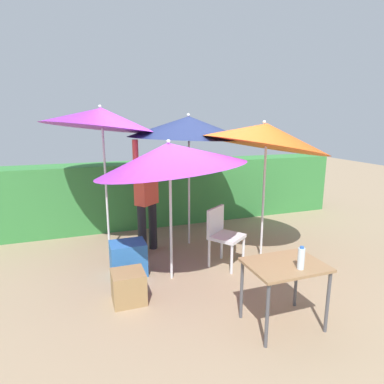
{
  "coord_description": "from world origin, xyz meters",
  "views": [
    {
      "loc": [
        -1.62,
        -4.28,
        2.2
      ],
      "look_at": [
        0.0,
        0.3,
        1.1
      ],
      "focal_mm": 30.7,
      "sensor_mm": 36.0,
      "label": 1
    }
  ],
  "objects_px": {
    "umbrella_rainbow": "(265,135)",
    "chair_plastic": "(223,233)",
    "folding_table": "(285,271)",
    "person_vendor": "(147,197)",
    "umbrella_yellow": "(189,127)",
    "crate_cardboard": "(129,287)",
    "umbrella_orange": "(101,118)",
    "cooler_box": "(128,258)",
    "bottle_water": "(301,258)",
    "umbrella_navy": "(169,156)"
  },
  "relations": [
    {
      "from": "folding_table",
      "to": "person_vendor",
      "type": "bearing_deg",
      "value": 110.89
    },
    {
      "from": "person_vendor",
      "to": "cooler_box",
      "type": "relative_size",
      "value": 3.8
    },
    {
      "from": "umbrella_orange",
      "to": "bottle_water",
      "type": "relative_size",
      "value": 10.47
    },
    {
      "from": "umbrella_yellow",
      "to": "crate_cardboard",
      "type": "distance_m",
      "value": 2.76
    },
    {
      "from": "umbrella_yellow",
      "to": "bottle_water",
      "type": "bearing_deg",
      "value": -84.74
    },
    {
      "from": "chair_plastic",
      "to": "crate_cardboard",
      "type": "xyz_separation_m",
      "value": [
        -1.51,
        -0.57,
        -0.32
      ]
    },
    {
      "from": "umbrella_rainbow",
      "to": "person_vendor",
      "type": "relative_size",
      "value": 1.24
    },
    {
      "from": "umbrella_orange",
      "to": "cooler_box",
      "type": "distance_m",
      "value": 2.22
    },
    {
      "from": "umbrella_navy",
      "to": "bottle_water",
      "type": "bearing_deg",
      "value": -59.41
    },
    {
      "from": "umbrella_orange",
      "to": "umbrella_yellow",
      "type": "height_order",
      "value": "umbrella_orange"
    },
    {
      "from": "person_vendor",
      "to": "crate_cardboard",
      "type": "height_order",
      "value": "person_vendor"
    },
    {
      "from": "bottle_water",
      "to": "cooler_box",
      "type": "bearing_deg",
      "value": 127.46
    },
    {
      "from": "person_vendor",
      "to": "bottle_water",
      "type": "bearing_deg",
      "value": -68.92
    },
    {
      "from": "umbrella_navy",
      "to": "bottle_water",
      "type": "distance_m",
      "value": 2.01
    },
    {
      "from": "umbrella_navy",
      "to": "person_vendor",
      "type": "xyz_separation_m",
      "value": [
        -0.1,
        1.08,
        -0.78
      ]
    },
    {
      "from": "umbrella_rainbow",
      "to": "crate_cardboard",
      "type": "bearing_deg",
      "value": -162.94
    },
    {
      "from": "umbrella_yellow",
      "to": "person_vendor",
      "type": "bearing_deg",
      "value": -172.57
    },
    {
      "from": "cooler_box",
      "to": "folding_table",
      "type": "xyz_separation_m",
      "value": [
        1.39,
        -1.75,
        0.39
      ]
    },
    {
      "from": "person_vendor",
      "to": "bottle_water",
      "type": "height_order",
      "value": "person_vendor"
    },
    {
      "from": "person_vendor",
      "to": "folding_table",
      "type": "height_order",
      "value": "person_vendor"
    },
    {
      "from": "umbrella_yellow",
      "to": "cooler_box",
      "type": "height_order",
      "value": "umbrella_yellow"
    },
    {
      "from": "folding_table",
      "to": "crate_cardboard",
      "type": "bearing_deg",
      "value": 145.82
    },
    {
      "from": "crate_cardboard",
      "to": "bottle_water",
      "type": "height_order",
      "value": "bottle_water"
    },
    {
      "from": "cooler_box",
      "to": "chair_plastic",
      "type": "bearing_deg",
      "value": -6.65
    },
    {
      "from": "umbrella_yellow",
      "to": "folding_table",
      "type": "relative_size",
      "value": 2.84
    },
    {
      "from": "umbrella_rainbow",
      "to": "cooler_box",
      "type": "bearing_deg",
      "value": 178.86
    },
    {
      "from": "umbrella_rainbow",
      "to": "chair_plastic",
      "type": "xyz_separation_m",
      "value": [
        -0.73,
        -0.12,
        -1.44
      ]
    },
    {
      "from": "umbrella_rainbow",
      "to": "chair_plastic",
      "type": "relative_size",
      "value": 2.61
    },
    {
      "from": "cooler_box",
      "to": "umbrella_navy",
      "type": "bearing_deg",
      "value": -32.69
    },
    {
      "from": "umbrella_navy",
      "to": "crate_cardboard",
      "type": "relative_size",
      "value": 5.28
    },
    {
      "from": "umbrella_yellow",
      "to": "umbrella_navy",
      "type": "xyz_separation_m",
      "value": [
        -0.67,
        -1.18,
        -0.33
      ]
    },
    {
      "from": "umbrella_yellow",
      "to": "folding_table",
      "type": "height_order",
      "value": "umbrella_yellow"
    },
    {
      "from": "chair_plastic",
      "to": "person_vendor",
      "type": "bearing_deg",
      "value": 136.83
    },
    {
      "from": "cooler_box",
      "to": "folding_table",
      "type": "bearing_deg",
      "value": -51.53
    },
    {
      "from": "chair_plastic",
      "to": "bottle_water",
      "type": "relative_size",
      "value": 3.71
    },
    {
      "from": "chair_plastic",
      "to": "crate_cardboard",
      "type": "height_order",
      "value": "chair_plastic"
    },
    {
      "from": "cooler_box",
      "to": "crate_cardboard",
      "type": "relative_size",
      "value": 1.27
    },
    {
      "from": "umbrella_yellow",
      "to": "folding_table",
      "type": "xyz_separation_m",
      "value": [
        0.18,
        -2.58,
        -1.42
      ]
    },
    {
      "from": "bottle_water",
      "to": "umbrella_navy",
      "type": "bearing_deg",
      "value": 120.59
    },
    {
      "from": "umbrella_navy",
      "to": "folding_table",
      "type": "height_order",
      "value": "umbrella_navy"
    },
    {
      "from": "umbrella_navy",
      "to": "person_vendor",
      "type": "height_order",
      "value": "umbrella_navy"
    },
    {
      "from": "umbrella_orange",
      "to": "umbrella_yellow",
      "type": "xyz_separation_m",
      "value": [
        1.38,
        -0.21,
        -0.15
      ]
    },
    {
      "from": "umbrella_rainbow",
      "to": "crate_cardboard",
      "type": "relative_size",
      "value": 5.96
    },
    {
      "from": "cooler_box",
      "to": "crate_cardboard",
      "type": "bearing_deg",
      "value": -98.56
    },
    {
      "from": "umbrella_rainbow",
      "to": "folding_table",
      "type": "xyz_separation_m",
      "value": [
        -0.74,
        -1.7,
        -1.32
      ]
    },
    {
      "from": "umbrella_orange",
      "to": "folding_table",
      "type": "relative_size",
      "value": 3.14
    },
    {
      "from": "person_vendor",
      "to": "crate_cardboard",
      "type": "distance_m",
      "value": 1.73
    },
    {
      "from": "umbrella_rainbow",
      "to": "person_vendor",
      "type": "distance_m",
      "value": 2.12
    },
    {
      "from": "folding_table",
      "to": "umbrella_orange",
      "type": "bearing_deg",
      "value": 119.32
    },
    {
      "from": "umbrella_yellow",
      "to": "bottle_water",
      "type": "relative_size",
      "value": 9.47
    }
  ]
}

